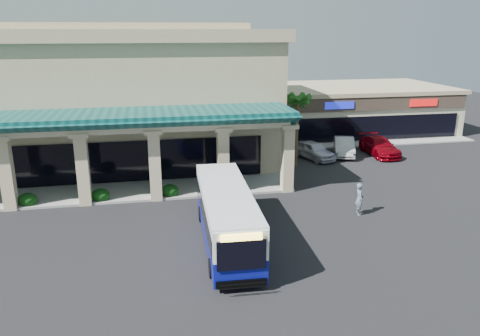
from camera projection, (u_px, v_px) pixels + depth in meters
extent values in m
plane|color=black|center=(212.00, 227.00, 26.81)|extent=(110.00, 110.00, 0.00)
imported|color=slate|center=(359.00, 199.00, 28.37)|extent=(0.58, 0.79, 2.01)
imported|color=#BBB8C6|center=(313.00, 150.00, 40.70)|extent=(3.25, 4.89, 1.55)
imported|color=#ACACAF|center=(344.00, 146.00, 41.91)|extent=(3.21, 5.11, 1.59)
imported|color=maroon|center=(379.00, 146.00, 41.98)|extent=(2.35, 5.45, 1.56)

